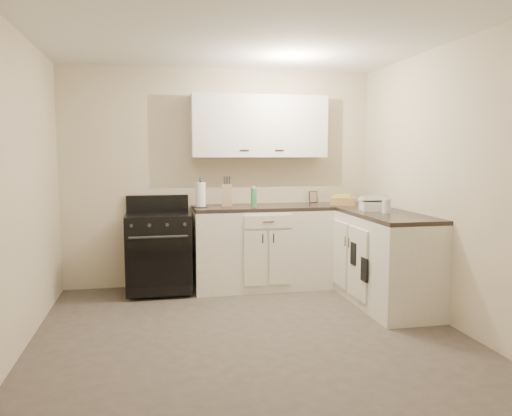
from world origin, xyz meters
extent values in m
plane|color=#473F38|center=(0.00, 0.00, 0.00)|extent=(3.60, 3.60, 0.00)
plane|color=white|center=(0.00, 0.00, 2.50)|extent=(3.60, 3.60, 0.00)
plane|color=beige|center=(0.00, 1.80, 1.25)|extent=(3.60, 0.00, 3.60)
plane|color=beige|center=(1.80, 0.00, 1.25)|extent=(0.00, 3.60, 3.60)
plane|color=beige|center=(-1.80, 0.00, 1.25)|extent=(0.00, 3.60, 3.60)
plane|color=beige|center=(0.00, -1.80, 1.25)|extent=(3.60, 0.00, 3.60)
cube|color=white|center=(0.43, 1.50, 0.45)|extent=(1.55, 0.60, 0.90)
cube|color=white|center=(1.50, 0.85, 0.45)|extent=(0.60, 1.90, 0.90)
cube|color=black|center=(0.43, 1.50, 0.92)|extent=(1.55, 0.60, 0.04)
cube|color=black|center=(1.50, 0.85, 0.92)|extent=(0.60, 1.90, 0.04)
cube|color=silver|center=(0.43, 1.65, 1.84)|extent=(1.55, 0.30, 0.70)
cube|color=black|center=(-0.74, 1.48, 0.46)|extent=(0.69, 0.59, 0.84)
cube|color=tan|center=(0.03, 1.54, 1.06)|extent=(0.13, 0.12, 0.25)
cylinder|color=white|center=(-0.27, 1.50, 1.08)|extent=(0.11, 0.11, 0.27)
cylinder|color=#399651|center=(0.33, 1.49, 1.04)|extent=(0.08, 0.08, 0.20)
cube|color=black|center=(1.12, 1.76, 1.01)|extent=(0.11, 0.06, 0.14)
cube|color=tan|center=(1.36, 1.40, 0.99)|extent=(0.32, 0.28, 0.09)
cube|color=white|center=(1.47, 0.81, 0.99)|extent=(0.30, 0.28, 0.09)
cylinder|color=silver|center=(1.49, 0.57, 1.01)|extent=(0.09, 0.09, 0.14)
cube|color=black|center=(1.18, 0.36, 0.43)|extent=(0.02, 0.13, 0.23)
cube|color=black|center=(1.18, 0.62, 0.53)|extent=(0.02, 0.13, 0.23)
camera|label=1|loc=(-0.78, -4.00, 1.53)|focal=35.00mm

